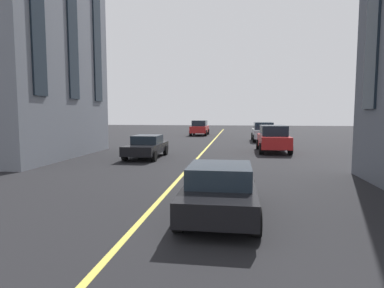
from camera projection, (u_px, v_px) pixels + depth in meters
name	position (u px, v px, depth m)	size (l,w,h in m)	color
lane_centre_line	(192.00, 164.00, 17.06)	(80.00, 0.16, 0.01)	#D8C64C
car_black_near	(220.00, 189.00, 8.46)	(4.40, 1.95, 1.37)	black
car_red_parked_a	(273.00, 138.00, 22.55)	(4.70, 2.14, 1.88)	#B21E1E
car_black_mid	(147.00, 146.00, 19.62)	(4.40, 1.95, 1.37)	black
car_silver_trailing	(263.00, 132.00, 31.38)	(4.70, 2.14, 1.88)	#B7BABF
car_red_far	(200.00, 128.00, 40.39)	(4.70, 2.14, 1.88)	#B21E1E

